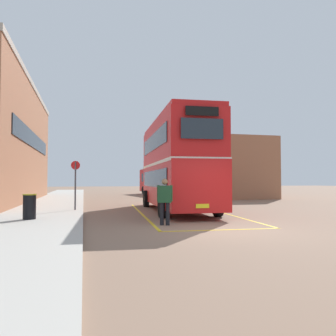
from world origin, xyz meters
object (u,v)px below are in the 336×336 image
object	(u,v)px
litter_bin	(29,207)
bus_stop_sign	(75,180)
single_deck_bus	(162,180)
pedestrian_boarding	(165,198)
double_decker_bus	(176,163)

from	to	relation	value
litter_bin	bus_stop_sign	xyz separation A→B (m)	(1.58, 3.79, 1.01)
single_deck_bus	litter_bin	bearing A→B (deg)	-114.48
pedestrian_boarding	litter_bin	size ratio (longest dim) A/B	1.76
single_deck_bus	litter_bin	world-z (taller)	single_deck_bus
single_deck_bus	pedestrian_boarding	distance (m)	25.41
double_decker_bus	bus_stop_sign	bearing A→B (deg)	175.79
litter_bin	bus_stop_sign	bearing A→B (deg)	67.38
double_decker_bus	litter_bin	world-z (taller)	double_decker_bus
bus_stop_sign	double_decker_bus	bearing A→B (deg)	-4.21
pedestrian_boarding	litter_bin	bearing A→B (deg)	158.50
single_deck_bus	litter_bin	xyz separation A→B (m)	(-10.41, -22.88, -1.02)
double_decker_bus	pedestrian_boarding	world-z (taller)	double_decker_bus
single_deck_bus	double_decker_bus	bearing A→B (deg)	-100.76
litter_bin	pedestrian_boarding	bearing A→B (deg)	-21.50
double_decker_bus	pedestrian_boarding	size ratio (longest dim) A/B	5.98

